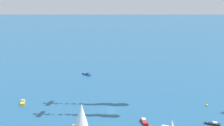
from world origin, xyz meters
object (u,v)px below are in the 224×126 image
object	(u,v)px
motorboat_trailing	(22,103)
marker_buoy	(207,105)
sailboat_near_centre	(82,116)
motorboat_mid_cluster	(212,124)
motorboat_ahead	(145,122)
motorboat_outer_ring_a	(86,74)

from	to	relation	value
motorboat_trailing	marker_buoy	distance (m)	88.39
sailboat_near_centre	motorboat_mid_cluster	size ratio (longest dim) A/B	1.89
sailboat_near_centre	motorboat_ahead	distance (m)	26.03
motorboat_ahead	motorboat_mid_cluster	xyz separation A→B (m)	(-18.57, -19.67, -0.10)
motorboat_outer_ring_a	marker_buoy	bearing A→B (deg)	-175.39
sailboat_near_centre	motorboat_trailing	world-z (taller)	sailboat_near_centre
motorboat_ahead	motorboat_outer_ring_a	bearing A→B (deg)	-20.76
sailboat_near_centre	motorboat_trailing	bearing A→B (deg)	6.54
motorboat_ahead	motorboat_outer_ring_a	distance (m)	86.81
marker_buoy	motorboat_ahead	bearing A→B (deg)	82.11
sailboat_near_centre	motorboat_trailing	xyz separation A→B (m)	(42.12, 4.82, -4.74)
motorboat_trailing	sailboat_near_centre	bearing A→B (deg)	-173.46
motorboat_trailing	motorboat_outer_ring_a	bearing A→B (deg)	-65.66
motorboat_outer_ring_a	marker_buoy	size ratio (longest dim) A/B	3.58
motorboat_mid_cluster	sailboat_near_centre	bearing A→B (deg)	52.91
sailboat_near_centre	motorboat_outer_ring_a	world-z (taller)	sailboat_near_centre
sailboat_near_centre	marker_buoy	bearing A→B (deg)	-106.93
motorboat_ahead	marker_buoy	world-z (taller)	marker_buoy
sailboat_near_centre	motorboat_ahead	world-z (taller)	sailboat_near_centre
motorboat_ahead	marker_buoy	size ratio (longest dim) A/B	3.41
motorboat_ahead	marker_buoy	xyz separation A→B (m)	(-5.23, -37.74, -0.18)
motorboat_mid_cluster	marker_buoy	size ratio (longest dim) A/B	2.94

